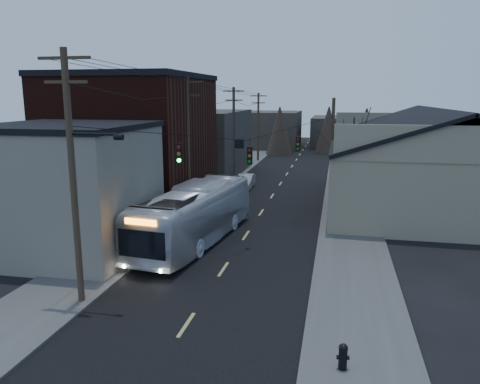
% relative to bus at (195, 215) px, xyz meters
% --- Properties ---
extents(ground, '(160.00, 160.00, 0.00)m').
position_rel_bus_xyz_m(ground, '(2.72, -11.97, -1.72)').
color(ground, black).
rests_on(ground, ground).
extents(road_surface, '(9.00, 110.00, 0.02)m').
position_rel_bus_xyz_m(road_surface, '(2.72, 18.03, -1.71)').
color(road_surface, black).
rests_on(road_surface, ground).
extents(sidewalk_left, '(4.00, 110.00, 0.12)m').
position_rel_bus_xyz_m(sidewalk_left, '(-3.78, 18.03, -1.66)').
color(sidewalk_left, '#474744').
rests_on(sidewalk_left, ground).
extents(sidewalk_right, '(4.00, 110.00, 0.12)m').
position_rel_bus_xyz_m(sidewalk_right, '(9.22, 18.03, -1.66)').
color(sidewalk_right, '#474744').
rests_on(sidewalk_right, ground).
extents(building_clapboard, '(8.00, 8.00, 7.00)m').
position_rel_bus_xyz_m(building_clapboard, '(-6.28, -2.97, 1.78)').
color(building_clapboard, '#6D685B').
rests_on(building_clapboard, ground).
extents(building_brick, '(10.00, 12.00, 10.00)m').
position_rel_bus_xyz_m(building_brick, '(-7.28, 8.03, 3.28)').
color(building_brick, black).
rests_on(building_brick, ground).
extents(building_left_far, '(9.00, 14.00, 7.00)m').
position_rel_bus_xyz_m(building_left_far, '(-6.78, 24.03, 1.78)').
color(building_left_far, '#332D28').
rests_on(building_left_far, ground).
extents(warehouse, '(16.16, 20.60, 7.73)m').
position_rel_bus_xyz_m(warehouse, '(15.72, 13.03, 0.98)').
color(warehouse, gray).
rests_on(warehouse, ground).
extents(building_far_left, '(10.00, 12.00, 6.00)m').
position_rel_bus_xyz_m(building_far_left, '(-3.28, 53.03, 1.28)').
color(building_far_left, '#332D28').
rests_on(building_far_left, ground).
extents(building_far_right, '(12.00, 14.00, 5.00)m').
position_rel_bus_xyz_m(building_far_right, '(9.72, 58.03, 0.78)').
color(building_far_right, '#332D28').
rests_on(building_far_right, ground).
extents(bare_tree, '(0.40, 0.40, 7.20)m').
position_rel_bus_xyz_m(bare_tree, '(9.22, 8.03, 1.88)').
color(bare_tree, black).
rests_on(bare_tree, ground).
extents(utility_lines, '(11.24, 45.28, 10.50)m').
position_rel_bus_xyz_m(utility_lines, '(-0.40, 12.18, 3.23)').
color(utility_lines, '#382B1E').
rests_on(utility_lines, ground).
extents(bus, '(4.39, 12.61, 3.44)m').
position_rel_bus_xyz_m(bus, '(0.00, 0.00, 0.00)').
color(bus, silver).
rests_on(bus, ground).
extents(parked_car, '(1.52, 4.05, 1.32)m').
position_rel_bus_xyz_m(parked_car, '(-0.28, 17.11, -1.06)').
color(parked_car, '#9FA2A7').
rests_on(parked_car, ground).
extents(fire_hydrant, '(0.41, 0.30, 0.87)m').
position_rel_bus_xyz_m(fire_hydrant, '(8.59, -11.93, -1.13)').
color(fire_hydrant, black).
rests_on(fire_hydrant, sidewalk_right).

